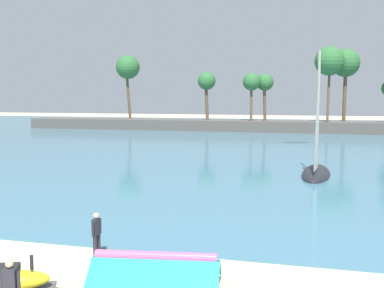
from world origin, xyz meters
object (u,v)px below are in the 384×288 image
Objects in this scene: person_rigging_by_gear at (10,288)px; folded_kite at (156,266)px; person_at_waterline at (97,234)px; sailboat_near_shore at (316,164)px; watercraft_on_trailer at (7,282)px.

folded_kite is at bearing 41.58° from person_rigging_by_gear.
sailboat_near_shore is at bearing 67.20° from person_at_waterline.
watercraft_on_trailer is at bearing -104.89° from person_at_waterline.
person_rigging_by_gear is at bearing -108.66° from sailboat_near_shore.
folded_kite is 0.43× the size of sailboat_near_shore.
watercraft_on_trailer is at bearing -111.55° from sailboat_near_shore.
watercraft_on_trailer is 1.67× the size of person_rigging_by_gear.
person_rigging_by_gear is at bearing -49.56° from watercraft_on_trailer.
sailboat_near_shore is at bearing 68.45° from watercraft_on_trailer.
sailboat_near_shore reaches higher than folded_kite.
person_at_waterline reaches higher than watercraft_on_trailer.
person_at_waterline is (1.00, 3.77, 0.38)m from watercraft_on_trailer.
folded_kite is 2.52× the size of person_at_waterline.
folded_kite is 21.92m from sailboat_near_shore.
person_at_waterline is at bearing 75.11° from watercraft_on_trailer.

